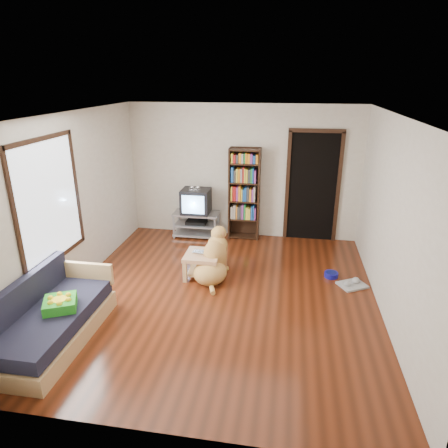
% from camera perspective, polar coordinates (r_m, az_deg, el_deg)
% --- Properties ---
extents(ground, '(5.00, 5.00, 0.00)m').
position_cam_1_polar(ground, '(6.03, -0.37, -10.16)').
color(ground, '#57210E').
rests_on(ground, ground).
extents(ceiling, '(5.00, 5.00, 0.00)m').
position_cam_1_polar(ceiling, '(5.21, -0.44, 15.28)').
color(ceiling, white).
rests_on(ceiling, ground).
extents(wall_back, '(4.50, 0.00, 4.50)m').
position_cam_1_polar(wall_back, '(7.87, 2.73, 7.40)').
color(wall_back, beige).
rests_on(wall_back, ground).
extents(wall_front, '(4.50, 0.00, 4.50)m').
position_cam_1_polar(wall_front, '(3.28, -8.06, -12.38)').
color(wall_front, beige).
rests_on(wall_front, ground).
extents(wall_left, '(0.00, 5.00, 5.00)m').
position_cam_1_polar(wall_left, '(6.26, -21.18, 2.60)').
color(wall_left, beige).
rests_on(wall_left, ground).
extents(wall_right, '(0.00, 5.00, 5.00)m').
position_cam_1_polar(wall_right, '(5.58, 23.01, 0.28)').
color(wall_right, beige).
rests_on(wall_right, ground).
extents(green_cushion, '(0.49, 0.49, 0.12)m').
position_cam_1_polar(green_cushion, '(5.30, -22.36, -10.49)').
color(green_cushion, green).
rests_on(green_cushion, sofa).
extents(laptop, '(0.35, 0.25, 0.03)m').
position_cam_1_polar(laptop, '(6.36, -3.16, -4.27)').
color(laptop, '#B7B7BB').
rests_on(laptop, coffee_table).
extents(dog_bowl, '(0.22, 0.22, 0.08)m').
position_cam_1_polar(dog_bowl, '(6.75, 15.06, -7.00)').
color(dog_bowl, navy).
rests_on(dog_bowl, ground).
extents(grey_rag, '(0.51, 0.48, 0.03)m').
position_cam_1_polar(grey_rag, '(6.58, 17.84, -8.29)').
color(grey_rag, '#A2A2A2').
rests_on(grey_rag, ground).
extents(window, '(0.03, 1.46, 1.70)m').
position_cam_1_polar(window, '(5.79, -23.70, 2.96)').
color(window, white).
rests_on(window, wall_left).
extents(doorway, '(1.03, 0.05, 2.19)m').
position_cam_1_polar(doorway, '(7.85, 12.56, 5.55)').
color(doorway, black).
rests_on(doorway, wall_back).
extents(tv_stand, '(0.90, 0.45, 0.50)m').
position_cam_1_polar(tv_stand, '(8.08, -3.95, 0.09)').
color(tv_stand, '#99999E').
rests_on(tv_stand, ground).
extents(crt_tv, '(0.55, 0.52, 0.58)m').
position_cam_1_polar(crt_tv, '(7.95, -4.00, 3.36)').
color(crt_tv, black).
rests_on(crt_tv, tv_stand).
extents(bookshelf, '(0.60, 0.30, 1.80)m').
position_cam_1_polar(bookshelf, '(7.78, 2.92, 4.99)').
color(bookshelf, black).
rests_on(bookshelf, ground).
extents(sofa, '(0.80, 1.80, 0.80)m').
position_cam_1_polar(sofa, '(5.43, -23.53, -12.62)').
color(sofa, tan).
rests_on(sofa, ground).
extents(coffee_table, '(0.55, 0.55, 0.40)m').
position_cam_1_polar(coffee_table, '(6.45, -3.08, -5.23)').
color(coffee_table, tan).
rests_on(coffee_table, ground).
extents(dog, '(0.63, 1.03, 0.84)m').
position_cam_1_polar(dog, '(6.39, -1.48, -5.20)').
color(dog, tan).
rests_on(dog, ground).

